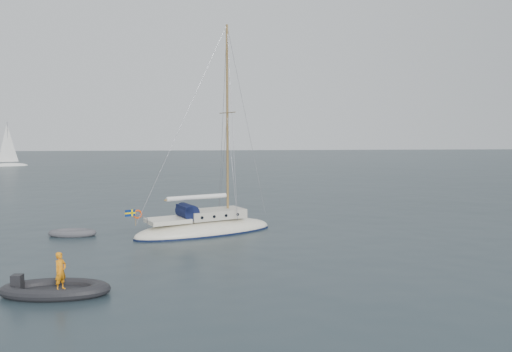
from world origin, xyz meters
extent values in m
plane|color=black|center=(0.00, 0.00, 0.00)|extent=(300.00, 300.00, 0.00)
ellipsoid|color=white|center=(-2.27, 1.20, 0.15)|extent=(9.05, 2.82, 1.51)
cube|color=beige|center=(-1.57, 1.20, 1.19)|extent=(3.62, 1.91, 0.55)
cube|color=white|center=(-4.69, 1.20, 1.03)|extent=(2.41, 1.91, 0.25)
cylinder|color=black|center=(-3.43, 1.20, 1.46)|extent=(0.97, 1.66, 0.97)
cube|color=black|center=(-3.63, 1.20, 1.66)|extent=(0.45, 1.66, 0.40)
cylinder|color=olive|center=(-0.66, 1.20, 6.94)|extent=(0.15, 0.15, 12.07)
cylinder|color=olive|center=(-0.66, 1.20, 7.55)|extent=(0.05, 2.21, 0.05)
cylinder|color=olive|center=(-2.78, 1.20, 2.26)|extent=(4.23, 0.10, 0.10)
cylinder|color=silver|center=(-2.78, 1.20, 2.31)|extent=(3.93, 0.28, 0.28)
cylinder|color=gray|center=(-6.30, 1.20, 1.46)|extent=(0.04, 2.21, 0.04)
torus|color=#F54207|center=(-6.35, 1.80, 1.46)|extent=(0.54, 0.10, 0.54)
cylinder|color=olive|center=(-6.65, 1.20, 1.36)|extent=(0.03, 0.03, 0.91)
cube|color=navy|center=(-6.95, 1.20, 1.66)|extent=(0.60, 0.02, 0.38)
cube|color=#F5D100|center=(-6.95, 1.20, 1.66)|extent=(0.62, 0.03, 0.09)
cube|color=#F5D100|center=(-6.84, 1.20, 1.66)|extent=(0.09, 0.03, 0.40)
cylinder|color=black|center=(-2.88, 2.16, 1.19)|extent=(0.18, 0.06, 0.18)
cylinder|color=black|center=(-2.88, 0.23, 1.19)|extent=(0.18, 0.06, 0.18)
cylinder|color=black|center=(-2.07, 2.16, 1.19)|extent=(0.18, 0.06, 0.18)
cylinder|color=black|center=(-2.07, 0.23, 1.19)|extent=(0.18, 0.06, 0.18)
cylinder|color=black|center=(-1.27, 2.16, 1.19)|extent=(0.18, 0.06, 0.18)
cylinder|color=black|center=(-1.27, 0.23, 1.19)|extent=(0.18, 0.06, 0.18)
cylinder|color=black|center=(-0.46, 2.16, 1.19)|extent=(0.18, 0.06, 0.18)
cylinder|color=black|center=(-0.46, 0.23, 1.19)|extent=(0.18, 0.06, 0.18)
cube|color=#4D4D52|center=(-10.33, 1.21, 0.12)|extent=(1.77, 0.73, 0.10)
cube|color=black|center=(-8.01, -10.21, 0.15)|extent=(2.65, 1.10, 0.13)
cube|color=black|center=(-9.44, -10.21, 0.50)|extent=(0.39, 0.39, 0.66)
imported|color=orange|center=(-7.79, -10.21, 0.95)|extent=(0.55, 0.64, 1.50)
ellipsoid|color=silver|center=(-39.36, 68.24, 0.06)|extent=(6.63, 2.21, 1.10)
cylinder|color=gray|center=(-39.36, 68.24, 4.42)|extent=(0.11, 0.11, 7.73)
cone|color=silver|center=(-39.41, 68.24, 4.42)|extent=(3.53, 3.53, 7.18)
camera|label=1|loc=(-2.11, -29.76, 6.28)|focal=35.00mm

